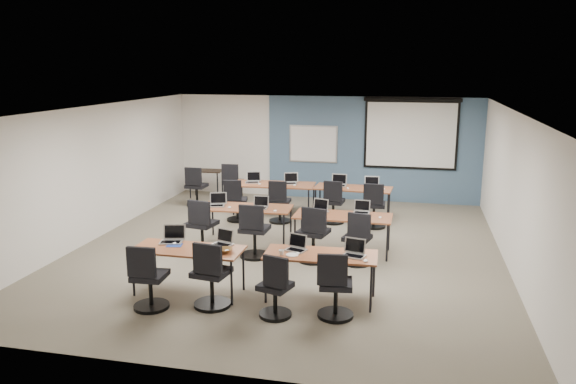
% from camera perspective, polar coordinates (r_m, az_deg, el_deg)
% --- Properties ---
extents(floor, '(8.00, 9.00, 0.02)m').
position_cam_1_polar(floor, '(10.87, -0.09, -5.91)').
color(floor, '#6B6354').
rests_on(floor, ground).
extents(ceiling, '(8.00, 9.00, 0.02)m').
position_cam_1_polar(ceiling, '(10.33, -0.09, 8.42)').
color(ceiling, white).
rests_on(ceiling, ground).
extents(wall_back, '(8.00, 0.04, 2.70)m').
position_cam_1_polar(wall_back, '(14.87, 3.77, 4.50)').
color(wall_back, beige).
rests_on(wall_back, ground).
extents(wall_front, '(8.00, 0.04, 2.70)m').
position_cam_1_polar(wall_front, '(6.36, -9.19, -7.00)').
color(wall_front, beige).
rests_on(wall_front, ground).
extents(wall_left, '(0.04, 9.00, 2.70)m').
position_cam_1_polar(wall_left, '(12.04, -19.01, 1.86)').
color(wall_left, beige).
rests_on(wall_left, ground).
extents(wall_right, '(0.04, 9.00, 2.70)m').
position_cam_1_polar(wall_right, '(10.41, 21.92, 0.01)').
color(wall_right, beige).
rests_on(wall_right, ground).
extents(blue_accent_panel, '(5.50, 0.04, 2.70)m').
position_cam_1_polar(blue_accent_panel, '(14.70, 8.58, 4.29)').
color(blue_accent_panel, '#3D5977').
rests_on(blue_accent_panel, wall_back).
extents(whiteboard, '(1.28, 0.03, 0.98)m').
position_cam_1_polar(whiteboard, '(14.84, 2.58, 4.89)').
color(whiteboard, '#AFB5B9').
rests_on(whiteboard, wall_back).
extents(projector_screen, '(2.40, 0.10, 1.82)m').
position_cam_1_polar(projector_screen, '(14.54, 12.39, 6.17)').
color(projector_screen, black).
rests_on(projector_screen, wall_back).
extents(training_table_front_left, '(1.71, 0.71, 0.73)m').
position_cam_1_polar(training_table_front_left, '(8.82, -10.12, -5.95)').
color(training_table_front_left, olive).
rests_on(training_table_front_left, floor).
extents(training_table_front_right, '(1.68, 0.70, 0.73)m').
position_cam_1_polar(training_table_front_right, '(8.46, 3.34, -6.61)').
color(training_table_front_right, brown).
rests_on(training_table_front_right, floor).
extents(training_table_mid_left, '(1.79, 0.75, 0.73)m').
position_cam_1_polar(training_table_mid_left, '(11.18, -4.24, -1.76)').
color(training_table_mid_left, brown).
rests_on(training_table_mid_left, floor).
extents(training_table_mid_right, '(1.82, 0.76, 0.73)m').
position_cam_1_polar(training_table_mid_right, '(10.59, 5.59, -2.61)').
color(training_table_mid_right, olive).
rests_on(training_table_mid_right, floor).
extents(training_table_back_left, '(1.93, 0.80, 0.73)m').
position_cam_1_polar(training_table_back_left, '(13.32, -1.45, 0.67)').
color(training_table_back_left, brown).
rests_on(training_table_back_left, floor).
extents(training_table_back_right, '(1.76, 0.73, 0.73)m').
position_cam_1_polar(training_table_back_right, '(13.00, 6.62, 0.26)').
color(training_table_back_right, '#9D7642').
rests_on(training_table_back_right, floor).
extents(laptop_0, '(0.35, 0.30, 0.27)m').
position_cam_1_polar(laptop_0, '(9.15, -11.68, -4.60)').
color(laptop_0, silver).
rests_on(laptop_0, training_table_front_left).
extents(mouse_0, '(0.08, 0.11, 0.04)m').
position_cam_1_polar(mouse_0, '(9.03, -11.44, -5.16)').
color(mouse_0, white).
rests_on(mouse_0, training_table_front_left).
extents(task_chair_0, '(0.52, 0.52, 1.00)m').
position_cam_1_polar(task_chair_0, '(8.46, -14.00, -8.92)').
color(task_chair_0, black).
rests_on(task_chair_0, floor).
extents(laptop_1, '(0.30, 0.26, 0.23)m').
position_cam_1_polar(laptop_1, '(8.90, -6.58, -4.95)').
color(laptop_1, silver).
rests_on(laptop_1, training_table_front_left).
extents(mouse_1, '(0.07, 0.10, 0.03)m').
position_cam_1_polar(mouse_1, '(8.58, -6.25, -5.95)').
color(mouse_1, white).
rests_on(mouse_1, training_table_front_left).
extents(task_chair_1, '(0.55, 0.55, 1.03)m').
position_cam_1_polar(task_chair_1, '(8.34, -7.84, -8.86)').
color(task_chair_1, black).
rests_on(task_chair_1, floor).
extents(laptop_2, '(0.30, 0.26, 0.23)m').
position_cam_1_polar(laptop_2, '(8.59, 0.87, -5.53)').
color(laptop_2, silver).
rests_on(laptop_2, training_table_front_right).
extents(mouse_2, '(0.07, 0.10, 0.03)m').
position_cam_1_polar(mouse_2, '(8.41, 1.00, -6.25)').
color(mouse_2, white).
rests_on(mouse_2, training_table_front_right).
extents(task_chair_2, '(0.48, 0.47, 0.95)m').
position_cam_1_polar(task_chair_2, '(7.97, -1.30, -10.08)').
color(task_chair_2, black).
rests_on(task_chair_2, floor).
extents(laptop_3, '(0.32, 0.28, 0.25)m').
position_cam_1_polar(laptop_3, '(8.39, 6.74, -6.05)').
color(laptop_3, silver).
rests_on(laptop_3, training_table_front_right).
extents(mouse_3, '(0.07, 0.10, 0.04)m').
position_cam_1_polar(mouse_3, '(8.18, 7.90, -6.94)').
color(mouse_3, white).
rests_on(mouse_3, training_table_front_right).
extents(task_chair_3, '(0.51, 0.51, 0.99)m').
position_cam_1_polar(task_chair_3, '(7.97, 4.78, -9.97)').
color(task_chair_3, black).
rests_on(task_chair_3, floor).
extents(laptop_4, '(0.34, 0.28, 0.25)m').
position_cam_1_polar(laptop_4, '(11.32, -7.24, -1.08)').
color(laptop_4, '#ADADAE').
rests_on(laptop_4, training_table_mid_left).
extents(mouse_4, '(0.07, 0.10, 0.04)m').
position_cam_1_polar(mouse_4, '(11.12, -5.96, -1.56)').
color(mouse_4, white).
rests_on(mouse_4, training_table_mid_left).
extents(task_chair_4, '(0.57, 0.57, 1.04)m').
position_cam_1_polar(task_chair_4, '(10.78, -8.78, -3.82)').
color(task_chair_4, black).
rests_on(task_chair_4, floor).
extents(laptop_5, '(0.30, 0.26, 0.23)m').
position_cam_1_polar(laptop_5, '(11.06, -2.85, -1.34)').
color(laptop_5, '#A3A3AF').
rests_on(laptop_5, training_table_mid_left).
extents(mouse_5, '(0.08, 0.11, 0.03)m').
position_cam_1_polar(mouse_5, '(10.81, -1.31, -1.92)').
color(mouse_5, white).
rests_on(mouse_5, training_table_mid_left).
extents(task_chair_5, '(0.57, 0.57, 1.04)m').
position_cam_1_polar(task_chair_5, '(10.35, -3.48, -4.40)').
color(task_chair_5, black).
rests_on(task_chair_5, floor).
extents(laptop_6, '(0.31, 0.26, 0.24)m').
position_cam_1_polar(laptop_6, '(10.80, 3.28, -1.70)').
color(laptop_6, '#B3B3BA').
rests_on(laptop_6, training_table_mid_right).
extents(mouse_6, '(0.06, 0.10, 0.04)m').
position_cam_1_polar(mouse_6, '(10.62, 3.76, -2.21)').
color(mouse_6, white).
rests_on(mouse_6, training_table_mid_right).
extents(task_chair_6, '(0.57, 0.57, 1.05)m').
position_cam_1_polar(task_chair_6, '(10.13, 2.60, -4.76)').
color(task_chair_6, black).
rests_on(task_chair_6, floor).
extents(laptop_7, '(0.30, 0.26, 0.23)m').
position_cam_1_polar(laptop_7, '(10.79, 7.50, -1.80)').
color(laptop_7, '#A7A7AB').
rests_on(laptop_7, training_table_mid_right).
extents(mouse_7, '(0.07, 0.09, 0.03)m').
position_cam_1_polar(mouse_7, '(10.49, 9.34, -2.56)').
color(mouse_7, white).
rests_on(mouse_7, training_table_mid_right).
extents(task_chair_7, '(0.50, 0.50, 0.99)m').
position_cam_1_polar(task_chair_7, '(10.05, 7.07, -5.16)').
color(task_chair_7, black).
rests_on(task_chair_7, floor).
extents(laptop_8, '(0.34, 0.29, 0.25)m').
position_cam_1_polar(laptop_8, '(13.47, -3.60, 1.23)').
color(laptop_8, silver).
rests_on(laptop_8, training_table_back_left).
extents(mouse_8, '(0.09, 0.12, 0.04)m').
position_cam_1_polar(mouse_8, '(13.24, -2.90, 0.82)').
color(mouse_8, white).
rests_on(mouse_8, training_table_back_left).
extents(task_chair_8, '(0.50, 0.50, 0.98)m').
position_cam_1_polar(task_chair_8, '(12.79, -5.29, -1.22)').
color(task_chair_8, black).
rests_on(task_chair_8, floor).
extents(laptop_9, '(0.33, 0.28, 0.25)m').
position_cam_1_polar(laptop_9, '(13.33, 0.23, 1.13)').
color(laptop_9, '#B7B7B9').
rests_on(laptop_9, training_table_back_left).
extents(mouse_9, '(0.09, 0.12, 0.04)m').
position_cam_1_polar(mouse_9, '(13.11, 0.68, 0.71)').
color(mouse_9, white).
rests_on(mouse_9, training_table_back_left).
extents(task_chair_9, '(0.50, 0.50, 0.98)m').
position_cam_1_polar(task_chair_9, '(12.61, -0.89, -1.35)').
color(task_chair_9, black).
rests_on(task_chair_9, floor).
extents(laptop_10, '(0.35, 0.30, 0.27)m').
position_cam_1_polar(laptop_10, '(13.14, 5.18, 0.92)').
color(laptop_10, '#BBBBC2').
rests_on(laptop_10, training_table_back_right).
extents(mouse_10, '(0.08, 0.11, 0.03)m').
position_cam_1_polar(mouse_10, '(12.85, 6.08, 0.38)').
color(mouse_10, white).
rests_on(mouse_10, training_table_back_right).
extents(task_chair_10, '(0.51, 0.51, 1.00)m').
position_cam_1_polar(task_chair_10, '(12.60, 4.60, -1.38)').
color(task_chair_10, black).
rests_on(task_chair_10, floor).
extents(laptop_11, '(0.33, 0.28, 0.25)m').
position_cam_1_polar(laptop_11, '(13.01, 8.47, 0.71)').
color(laptop_11, silver).
rests_on(laptop_11, training_table_back_right).
extents(mouse_11, '(0.09, 0.11, 0.03)m').
position_cam_1_polar(mouse_11, '(12.89, 9.69, 0.31)').
color(mouse_11, white).
rests_on(mouse_11, training_table_back_right).
extents(task_chair_11, '(0.53, 0.53, 1.01)m').
position_cam_1_polar(task_chair_11, '(12.36, 8.71, -1.73)').
color(task_chair_11, black).
rests_on(task_chair_11, floor).
extents(blue_mousepad, '(0.27, 0.24, 0.01)m').
position_cam_1_polar(blue_mousepad, '(8.99, -11.46, -5.32)').
color(blue_mousepad, navy).
rests_on(blue_mousepad, training_table_front_left).
extents(snack_bowl, '(0.33, 0.33, 0.07)m').
position_cam_1_polar(snack_bowl, '(8.54, -6.52, -5.89)').
color(snack_bowl, olive).
rests_on(snack_bowl, training_table_front_left).
extents(snack_plate, '(0.20, 0.20, 0.01)m').
position_cam_1_polar(snack_plate, '(8.37, 0.43, -6.40)').
color(snack_plate, white).
rests_on(snack_plate, training_table_front_right).
extents(coffee_cup, '(0.08, 0.08, 0.06)m').
position_cam_1_polar(coffee_cup, '(8.34, -0.68, -6.21)').
color(coffee_cup, white).
rests_on(coffee_cup, snack_plate).
extents(utility_table, '(0.89, 0.50, 0.75)m').
position_cam_1_polar(utility_table, '(15.13, -8.34, 1.86)').
color(utility_table, black).
rests_on(utility_table, floor).
extents(spare_chair_a, '(0.53, 0.53, 1.01)m').
position_cam_1_polar(spare_chair_a, '(14.65, -5.65, 0.64)').
color(spare_chair_a, black).
rests_on(spare_chair_a, floor).
extents(spare_chair_b, '(0.53, 0.53, 1.01)m').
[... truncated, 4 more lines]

